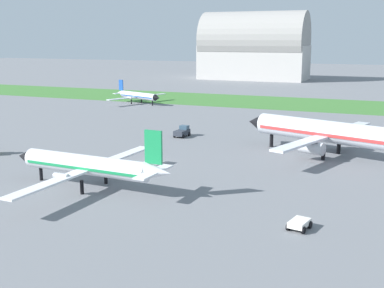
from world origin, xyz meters
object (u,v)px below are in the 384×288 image
at_px(airplane_foreground_turboprop, 89,165).
at_px(baggage_cart_by_runway, 299,223).
at_px(airplane_taxiing_turboprop, 138,95).
at_px(pushback_tug_near_gate, 182,132).
at_px(airplane_midfield_jet, 326,132).

relative_size(airplane_foreground_turboprop, baggage_cart_by_runway, 9.71).
relative_size(airplane_foreground_turboprop, airplane_taxiing_turboprop, 1.33).
distance_m(airplane_taxiing_turboprop, baggage_cart_by_runway, 94.98).
bearing_deg(pushback_tug_near_gate, airplane_midfield_jet, -99.03).
bearing_deg(airplane_foreground_turboprop, pushback_tug_near_gate, -82.73).
height_order(airplane_foreground_turboprop, baggage_cart_by_runway, airplane_foreground_turboprop).
distance_m(airplane_foreground_turboprop, baggage_cart_by_runway, 26.22).
height_order(airplane_foreground_turboprop, pushback_tug_near_gate, airplane_foreground_turboprop).
bearing_deg(airplane_midfield_jet, pushback_tug_near_gate, 6.94).
height_order(airplane_foreground_turboprop, airplane_taxiing_turboprop, airplane_foreground_turboprop).
xyz_separation_m(airplane_midfield_jet, pushback_tug_near_gate, (-26.37, 5.51, -2.81)).
relative_size(airplane_taxiing_turboprop, baggage_cart_by_runway, 7.31).
xyz_separation_m(airplane_foreground_turboprop, baggage_cart_by_runway, (25.86, -3.68, -2.29)).
relative_size(airplane_foreground_turboprop, airplane_midfield_jet, 0.92).
distance_m(airplane_foreground_turboprop, airplane_taxiing_turboprop, 78.44).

